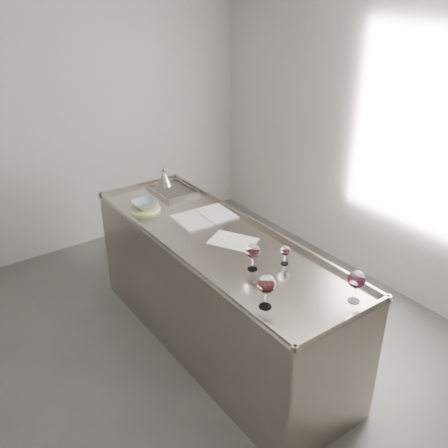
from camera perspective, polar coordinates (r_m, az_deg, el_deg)
room_shell at (r=2.87m, az=-5.52°, el=1.35°), size 4.54×5.04×2.84m
counter at (r=3.79m, az=-0.72°, el=-7.87°), size 0.77×2.42×0.97m
wine_glass_left at (r=2.78m, az=4.83°, el=-6.94°), size 0.11×0.11×0.21m
wine_glass_middle at (r=3.13m, az=3.33°, el=-3.19°), size 0.09×0.09×0.18m
wine_glass_right at (r=2.92m, az=14.91°, el=-6.24°), size 0.10×0.10×0.20m
wine_glass_small at (r=3.23m, az=7.01°, el=-3.12°), size 0.06×0.06×0.13m
notebook at (r=3.85m, az=-2.25°, el=0.83°), size 0.46×0.33×0.02m
loose_paper_top at (r=3.51m, az=1.05°, el=-1.95°), size 0.35×0.39×0.00m
trivet at (r=4.03m, az=-9.00°, el=1.78°), size 0.31×0.31×0.02m
ceramic_bowl at (r=4.01m, az=-9.04°, el=2.23°), size 0.22×0.22×0.05m
wine_funnel at (r=4.45m, az=-6.82°, el=5.09°), size 0.13×0.13×0.19m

